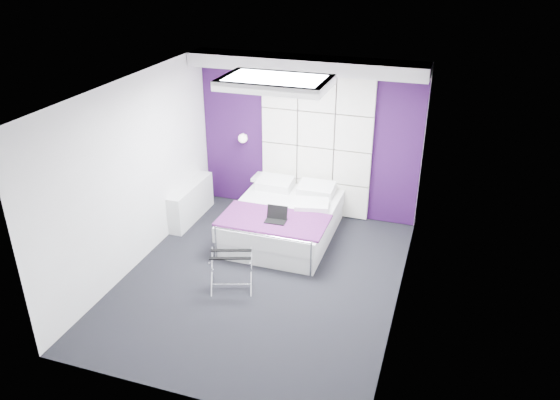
% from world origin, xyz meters
% --- Properties ---
extents(floor, '(4.40, 4.40, 0.00)m').
position_xyz_m(floor, '(0.00, 0.00, 0.00)').
color(floor, black).
rests_on(floor, ground).
extents(ceiling, '(4.40, 4.40, 0.00)m').
position_xyz_m(ceiling, '(0.00, 0.00, 2.60)').
color(ceiling, white).
rests_on(ceiling, wall_back).
extents(wall_back, '(3.60, 0.00, 3.60)m').
position_xyz_m(wall_back, '(0.00, 2.20, 1.30)').
color(wall_back, white).
rests_on(wall_back, floor).
extents(wall_left, '(0.00, 4.40, 4.40)m').
position_xyz_m(wall_left, '(-1.80, 0.00, 1.30)').
color(wall_left, white).
rests_on(wall_left, floor).
extents(wall_right, '(0.00, 4.40, 4.40)m').
position_xyz_m(wall_right, '(1.80, 0.00, 1.30)').
color(wall_right, white).
rests_on(wall_right, floor).
extents(accent_wall, '(3.58, 0.02, 2.58)m').
position_xyz_m(accent_wall, '(0.00, 2.19, 1.30)').
color(accent_wall, '#2F0E3F').
rests_on(accent_wall, wall_back).
extents(soffit, '(3.58, 0.50, 0.20)m').
position_xyz_m(soffit, '(0.00, 1.95, 2.50)').
color(soffit, silver).
rests_on(soffit, wall_back).
extents(headboard, '(1.80, 0.08, 2.30)m').
position_xyz_m(headboard, '(0.15, 2.14, 1.17)').
color(headboard, silver).
rests_on(headboard, wall_back).
extents(skylight, '(1.36, 0.86, 0.12)m').
position_xyz_m(skylight, '(0.00, 0.60, 2.55)').
color(skylight, white).
rests_on(skylight, ceiling).
extents(wall_lamp, '(0.15, 0.15, 0.15)m').
position_xyz_m(wall_lamp, '(-1.05, 2.06, 1.22)').
color(wall_lamp, white).
rests_on(wall_lamp, wall_back).
extents(radiator, '(0.22, 1.20, 0.60)m').
position_xyz_m(radiator, '(-1.69, 1.30, 0.30)').
color(radiator, silver).
rests_on(radiator, floor).
extents(bed, '(1.55, 1.87, 0.66)m').
position_xyz_m(bed, '(-0.08, 1.20, 0.28)').
color(bed, silver).
rests_on(bed, floor).
extents(nightstand, '(0.47, 0.37, 0.05)m').
position_xyz_m(nightstand, '(-0.62, 2.02, 0.57)').
color(nightstand, silver).
rests_on(nightstand, wall_back).
extents(luggage_rack, '(0.53, 0.39, 0.52)m').
position_xyz_m(luggage_rack, '(-0.30, -0.31, 0.26)').
color(luggage_rack, silver).
rests_on(luggage_rack, floor).
extents(laptop, '(0.30, 0.21, 0.22)m').
position_xyz_m(laptop, '(-0.03, 0.73, 0.58)').
color(laptop, black).
rests_on(laptop, bed).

